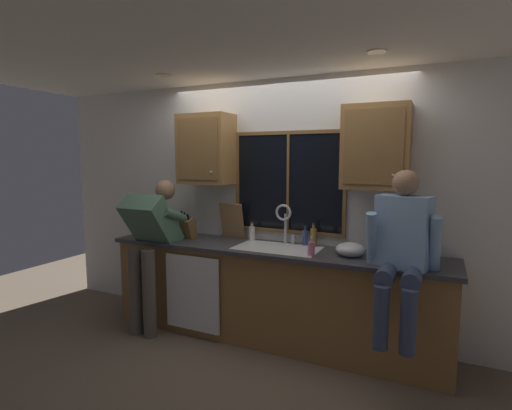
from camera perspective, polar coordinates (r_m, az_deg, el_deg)
name	(u,v)px	position (r m, az deg, el deg)	size (l,w,h in m)	color
back_wall	(284,206)	(4.02, 4.06, -0.19)	(5.65, 0.12, 2.55)	silver
ceiling	(187,25)	(2.64, -10.07, 24.47)	(5.65, 4.40, 0.04)	white
ceiling_downlight_left	(163,76)	(3.98, -13.43, 17.93)	(0.14, 0.14, 0.01)	#FFEAB2
ceiling_downlight_right	(377,52)	(3.20, 17.27, 20.63)	(0.14, 0.14, 0.01)	#FFEAB2
window_glass	(288,183)	(3.91, 4.76, 3.28)	(1.10, 0.02, 0.95)	black
window_frame_top	(289,133)	(3.90, 4.78, 10.51)	(1.17, 0.02, 0.04)	brown
window_frame_bottom	(288,231)	(3.96, 4.64, -3.86)	(1.17, 0.02, 0.04)	brown
window_frame_left	(238,181)	(4.13, -2.69, 3.48)	(0.04, 0.02, 0.95)	brown
window_frame_right	(345,184)	(3.74, 12.89, 2.97)	(0.04, 0.02, 0.95)	brown
window_mullion_center	(288,183)	(3.90, 4.70, 3.27)	(0.02, 0.02, 0.95)	brown
lower_cabinet_run	(270,295)	(3.90, 2.06, -13.04)	(3.25, 0.58, 0.88)	olive
countertop	(269,249)	(3.75, 1.96, -6.52)	(3.31, 0.62, 0.04)	#38383D
dishwasher_front	(192,293)	(3.95, -9.31, -12.62)	(0.60, 0.02, 0.74)	white
upper_cabinet_left	(206,149)	(4.14, -7.30, 8.08)	(0.56, 0.36, 0.72)	#9E703D
upper_cabinet_right	(376,147)	(3.53, 17.16, 8.06)	(0.56, 0.36, 0.72)	#9E703D
sink	(277,258)	(3.75, 3.09, -7.75)	(0.80, 0.46, 0.21)	silver
faucet	(285,219)	(3.84, 4.23, -2.06)	(0.18, 0.09, 0.40)	silver
person_standing	(151,239)	(4.11, -15.07, -4.81)	(0.53, 0.70, 1.54)	#595147
person_sitting_on_counter	(402,246)	(3.17, 20.52, -5.64)	(0.54, 0.65, 1.26)	#384260
knife_block	(188,228)	(4.20, -9.87, -3.38)	(0.12, 0.18, 0.32)	brown
cutting_board	(232,221)	(4.13, -3.53, -2.35)	(0.26, 0.02, 0.38)	#997047
mixing_bowl	(350,250)	(3.51, 13.64, -6.34)	(0.25, 0.25, 0.13)	silver
soap_dispenser	(311,248)	(3.45, 8.09, -6.31)	(0.06, 0.07, 0.17)	pink
bottle_green_glass	(305,237)	(3.85, 7.19, -4.70)	(0.05, 0.05, 0.20)	#334C8C
bottle_tall_clear	(252,233)	(4.02, -0.60, -4.14)	(0.06, 0.06, 0.20)	silver
bottle_amber_small	(313,237)	(3.80, 8.40, -4.65)	(0.06, 0.06, 0.23)	olive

